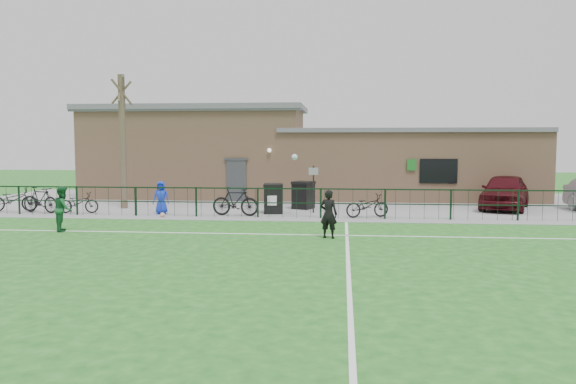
# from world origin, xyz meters

# --- Properties ---
(ground) EXTENTS (90.00, 90.00, 0.00)m
(ground) POSITION_xyz_m (0.00, 0.00, 0.00)
(ground) COLOR #1B5A1A
(ground) RESTS_ON ground
(paving_strip) EXTENTS (34.00, 13.00, 0.02)m
(paving_strip) POSITION_xyz_m (0.00, 13.50, 0.01)
(paving_strip) COLOR gray
(paving_strip) RESTS_ON ground
(pitch_line_touch) EXTENTS (28.00, 0.10, 0.01)m
(pitch_line_touch) POSITION_xyz_m (0.00, 7.80, 0.00)
(pitch_line_touch) COLOR white
(pitch_line_touch) RESTS_ON ground
(pitch_line_mid) EXTENTS (28.00, 0.10, 0.01)m
(pitch_line_mid) POSITION_xyz_m (0.00, 4.00, 0.00)
(pitch_line_mid) COLOR white
(pitch_line_mid) RESTS_ON ground
(pitch_line_perp) EXTENTS (0.10, 16.00, 0.01)m
(pitch_line_perp) POSITION_xyz_m (2.00, 0.00, 0.00)
(pitch_line_perp) COLOR white
(pitch_line_perp) RESTS_ON ground
(perimeter_fence) EXTENTS (28.00, 0.10, 1.20)m
(perimeter_fence) POSITION_xyz_m (0.00, 8.00, 0.60)
(perimeter_fence) COLOR black
(perimeter_fence) RESTS_ON ground
(bare_tree) EXTENTS (0.30, 0.30, 6.00)m
(bare_tree) POSITION_xyz_m (-8.00, 10.50, 3.00)
(bare_tree) COLOR #4B3D2D
(bare_tree) RESTS_ON ground
(wheelie_bin_left) EXTENTS (0.84, 0.93, 1.15)m
(wheelie_bin_left) POSITION_xyz_m (-1.04, 9.34, 0.60)
(wheelie_bin_left) COLOR black
(wheelie_bin_left) RESTS_ON paving_strip
(wheelie_bin_right) EXTENTS (1.04, 1.09, 1.14)m
(wheelie_bin_right) POSITION_xyz_m (0.10, 11.07, 0.59)
(wheelie_bin_right) COLOR black
(wheelie_bin_right) RESTS_ON paving_strip
(sign_post) EXTENTS (0.07, 0.07, 2.00)m
(sign_post) POSITION_xyz_m (0.63, 9.61, 1.02)
(sign_post) COLOR black
(sign_post) RESTS_ON paving_strip
(car_maroon) EXTENTS (3.36, 4.95, 1.56)m
(car_maroon) POSITION_xyz_m (9.09, 11.90, 0.80)
(car_maroon) COLOR #430B12
(car_maroon) RESTS_ON paving_strip
(bicycle_a) EXTENTS (2.10, 1.35, 1.04)m
(bicycle_a) POSITION_xyz_m (-12.27, 8.82, 0.54)
(bicycle_a) COLOR black
(bicycle_a) RESTS_ON paving_strip
(bicycle_b) EXTENTS (1.91, 1.01, 1.11)m
(bicycle_b) POSITION_xyz_m (-10.87, 8.51, 0.57)
(bicycle_b) COLOR black
(bicycle_b) RESTS_ON paving_strip
(bicycle_c) EXTENTS (1.74, 0.78, 0.88)m
(bicycle_c) POSITION_xyz_m (-9.22, 8.57, 0.46)
(bicycle_c) COLOR black
(bicycle_c) RESTS_ON paving_strip
(bicycle_d) EXTENTS (2.00, 0.79, 1.17)m
(bicycle_d) POSITION_xyz_m (-2.47, 8.36, 0.60)
(bicycle_d) COLOR black
(bicycle_d) RESTS_ON paving_strip
(bicycle_e) EXTENTS (1.88, 1.18, 0.93)m
(bicycle_e) POSITION_xyz_m (2.83, 8.39, 0.49)
(bicycle_e) COLOR black
(bicycle_e) RESTS_ON paving_strip
(spectator_child) EXTENTS (0.70, 0.48, 1.36)m
(spectator_child) POSITION_xyz_m (-5.65, 8.61, 0.70)
(spectator_child) COLOR #1633CF
(spectator_child) RESTS_ON paving_strip
(goalkeeper_kick) EXTENTS (1.75, 3.35, 2.56)m
(goalkeeper_kick) POSITION_xyz_m (1.38, 3.54, 0.82)
(goalkeeper_kick) COLOR black
(goalkeeper_kick) RESTS_ON ground
(outfield_player) EXTENTS (0.81, 0.90, 1.51)m
(outfield_player) POSITION_xyz_m (-7.52, 4.01, 0.76)
(outfield_player) COLOR #18562B
(outfield_player) RESTS_ON ground
(ball_ground) EXTENTS (0.20, 0.20, 0.20)m
(ball_ground) POSITION_xyz_m (-5.29, 7.66, 0.10)
(ball_ground) COLOR silver
(ball_ground) RESTS_ON ground
(clubhouse) EXTENTS (24.25, 5.40, 4.96)m
(clubhouse) POSITION_xyz_m (-0.88, 16.50, 2.22)
(clubhouse) COLOR tan
(clubhouse) RESTS_ON ground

